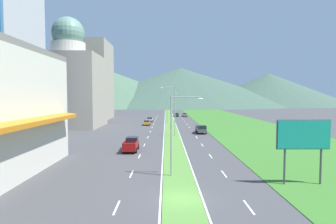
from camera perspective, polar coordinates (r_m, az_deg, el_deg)
The scene contains 46 objects.
ground_plane at distance 24.18m, azimuth 2.80°, elevation -17.46°, with size 600.00×600.00×0.00m, color #424244.
grass_median at distance 83.03m, azimuth 0.48°, elevation -2.66°, with size 3.20×240.00×0.06m, color #518438.
grass_verge_right at distance 85.86m, azimuth 14.37°, elevation -2.57°, with size 24.00×240.00×0.06m, color #387028.
lane_dash_left_2 at distance 22.89m, azimuth -10.52°, elevation -18.73°, with size 0.16×2.80×0.01m, color silver.
lane_dash_left_3 at distance 31.46m, azimuth -7.53°, elevation -12.54°, with size 0.16×2.80×0.01m, color silver.
lane_dash_left_4 at distance 40.29m, azimuth -5.90°, elevation -9.02°, with size 0.16×2.80×0.01m, color silver.
lane_dash_left_5 at distance 49.24m, azimuth -4.88°, elevation -6.77°, with size 0.16×2.80×0.01m, color silver.
lane_dash_left_6 at distance 58.25m, azimuth -4.17°, elevation -5.21°, with size 0.16×2.80×0.01m, color silver.
lane_dash_left_7 at distance 67.30m, azimuth -3.66°, elevation -4.07°, with size 0.16×2.80×0.01m, color silver.
lane_dash_left_8 at distance 76.37m, azimuth -3.27°, elevation -3.20°, with size 0.16×2.80×0.01m, color silver.
lane_dash_left_9 at distance 85.46m, azimuth -2.97°, elevation -2.51°, with size 0.16×2.80×0.01m, color silver.
lane_dash_left_10 at distance 94.57m, azimuth -2.72°, elevation -1.96°, with size 0.16×2.80×0.01m, color silver.
lane_dash_left_11 at distance 103.68m, azimuth -2.52°, elevation -1.50°, with size 0.16×2.80×0.01m, color silver.
lane_dash_left_12 at distance 112.79m, azimuth -2.35°, elevation -1.12°, with size 0.16×2.80×0.01m, color silver.
lane_dash_left_13 at distance 121.92m, azimuth -2.20°, elevation -0.79°, with size 0.16×2.80×0.01m, color silver.
lane_dash_left_14 at distance 131.04m, azimuth -2.08°, elevation -0.51°, with size 0.16×2.80×0.01m, color silver.
lane_dash_right_2 at distance 23.45m, azimuth 16.27°, elevation -18.25°, with size 0.16×2.80×0.01m, color silver.
lane_dash_right_3 at distance 31.88m, azimuth 11.44°, elevation -12.37°, with size 0.16×2.80×0.01m, color silver.
lane_dash_right_4 at distance 40.62m, azimuth 8.76°, elevation -8.94°, with size 0.16×2.80×0.01m, color silver.
lane_dash_right_5 at distance 49.51m, azimuth 7.06°, elevation -6.73°, with size 0.16×2.80×0.01m, color silver.
lane_dash_right_6 at distance 58.48m, azimuth 5.89°, elevation -5.19°, with size 0.16×2.80×0.01m, color silver.
lane_dash_right_7 at distance 67.50m, azimuth 5.04°, elevation -4.05°, with size 0.16×2.80×0.01m, color silver.
lane_dash_right_8 at distance 76.55m, azimuth 4.39°, elevation -3.19°, with size 0.16×2.80×0.01m, color silver.
lane_dash_right_9 at distance 85.62m, azimuth 3.87°, elevation -2.51°, with size 0.16×2.80×0.01m, color silver.
lane_dash_right_10 at distance 94.71m, azimuth 3.46°, elevation -1.95°, with size 0.16×2.80×0.01m, color silver.
lane_dash_right_11 at distance 103.80m, azimuth 3.12°, elevation -1.50°, with size 0.16×2.80×0.01m, color silver.
lane_dash_right_12 at distance 112.91m, azimuth 2.83°, elevation -1.12°, with size 0.16×2.80×0.01m, color silver.
lane_dash_right_13 at distance 122.03m, azimuth 2.59°, elevation -0.79°, with size 0.16×2.80×0.01m, color silver.
lane_dash_right_14 at distance 131.14m, azimuth 2.38°, elevation -0.51°, with size 0.16×2.80×0.01m, color silver.
edge_line_median_left at distance 83.03m, azimuth -0.73°, elevation -2.68°, with size 0.16×240.00×0.01m, color silver.
edge_line_median_right at distance 83.08m, azimuth 1.69°, elevation -2.68°, with size 0.16×240.00×0.01m, color silver.
domed_building at distance 82.70m, azimuth -19.64°, elevation 5.42°, with size 17.52×17.52×30.45m.
midrise_colored at distance 110.56m, azimuth -16.51°, elevation 6.17°, with size 17.90×17.90×28.98m, color #9E9384.
hill_far_left at distance 290.23m, azimuth -15.12°, elevation 5.40°, with size 219.89×219.89×40.23m, color #47664C.
hill_far_center at distance 289.43m, azimuth 2.57°, elevation 5.29°, with size 229.76×229.76×38.00m, color #3D5647.
hill_far_right at distance 293.80m, azimuth 19.91°, elevation 4.42°, with size 149.14×149.14×31.32m, color #3D5647.
street_lamp_near at distance 29.53m, azimuth 1.49°, elevation -3.58°, with size 3.45×0.31×8.61m.
street_lamp_mid at distance 59.28m, azimuth 1.14°, elevation 0.85°, with size 3.17×0.44×10.69m.
street_lamp_far at distance 89.18m, azimuth 0.04°, elevation 1.34°, with size 3.07×0.43×9.77m.
billboard_roadside at distance 29.66m, azimuth 26.11°, elevation -4.66°, with size 5.21×0.28×6.32m.
car_0 at distance 116.65m, azimuth 3.45°, elevation -0.61°, with size 2.02×4.12×1.50m.
car_2 at distance 118.89m, azimuth 1.80°, elevation -0.54°, with size 1.90×4.76×1.47m.
car_3 at distance 82.72m, azimuth -4.35°, elevation -2.20°, with size 1.92×4.39×1.46m.
car_4 at distance 94.17m, azimuth -3.76°, elevation -1.52°, with size 2.03×4.34×1.49m.
pickup_truck_0 at distance 44.32m, azimuth -7.56°, elevation -6.62°, with size 2.18×5.40×2.00m.
pickup_truck_1 at distance 64.66m, azimuth 6.82°, elevation -3.51°, with size 2.18×5.40×2.00m.
Camera 1 is at (-1.29, -22.59, 8.54)m, focal length 29.66 mm.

